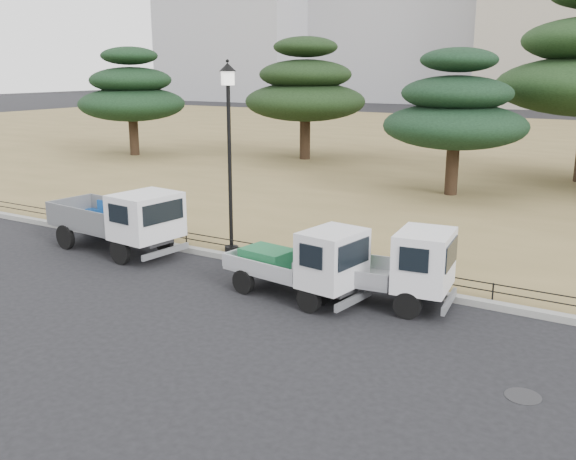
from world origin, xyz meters
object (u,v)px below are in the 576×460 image
Objects in this scene: tarp_pile at (110,216)px; truck_kei_rear at (386,266)px; street_lamp at (229,127)px; truck_large at (120,217)px; truck_kei_front at (303,262)px.

truck_kei_rear is at bearing -7.79° from tarp_pile.
street_lamp is (-5.29, 1.28, 2.81)m from truck_kei_rear.
street_lamp is at bearing -1.38° from tarp_pile.
street_lamp reaches higher than truck_kei_rear.
truck_large is at bearing 173.45° from truck_kei_rear.
truck_kei_rear is (8.32, 0.05, -0.15)m from truck_large.
truck_kei_rear is at bearing -13.64° from street_lamp.
truck_large is 6.54m from truck_kei_front.
truck_kei_front is at bearing -167.23° from truck_kei_rear.
street_lamp reaches higher than truck_large.
truck_kei_rear is 1.97× the size of tarp_pile.
truck_kei_front is at bearing 0.73° from truck_large.
truck_kei_rear is 10.36m from tarp_pile.
truck_large is 8.32m from truck_kei_rear.
tarp_pile is at bearing 165.33° from truck_kei_rear.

